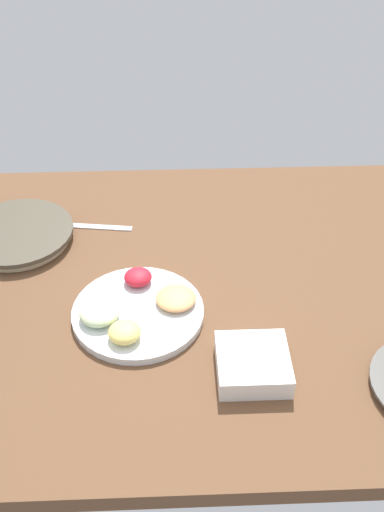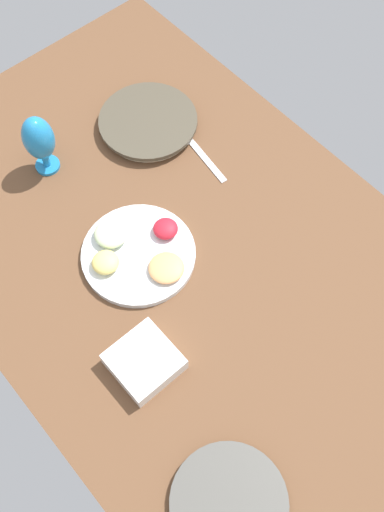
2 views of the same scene
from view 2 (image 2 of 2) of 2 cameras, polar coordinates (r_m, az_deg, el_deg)
ground_plane at (r=156.18cm, az=-1.65°, el=0.80°), size 160.00×104.00×4.00cm
dinner_plate_left at (r=175.78cm, az=-4.17°, el=12.48°), size 28.09×28.09×3.15cm
dinner_plate_right at (r=134.48cm, az=3.52°, el=-22.31°), size 24.74×24.74×1.93cm
fruit_platter at (r=151.94cm, az=-5.24°, el=0.36°), size 28.93×28.93×5.12cm
hurricane_glass_blue at (r=163.68cm, az=-14.29°, el=10.61°), size 8.36×8.36×19.02cm
square_bowl_white at (r=139.38cm, az=-4.55°, el=-9.90°), size 14.28×14.28×4.68cm
fork_by_left_plate at (r=168.94cm, az=1.33°, el=9.16°), size 18.08×4.18×0.60cm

